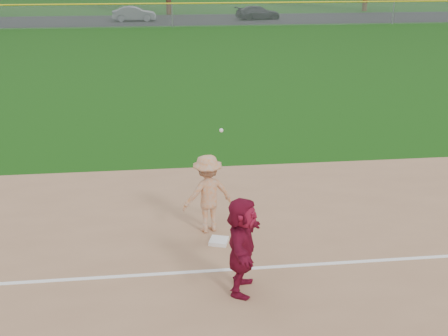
{
  "coord_description": "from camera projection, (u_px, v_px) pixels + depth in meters",
  "views": [
    {
      "loc": [
        -1.4,
        -10.36,
        5.82
      ],
      "look_at": [
        0.0,
        1.5,
        1.3
      ],
      "focal_mm": 45.0,
      "sensor_mm": 36.0,
      "label": 1
    }
  ],
  "objects": [
    {
      "name": "foul_line",
      "position": [
        238.0,
        269.0,
        11.08
      ],
      "size": [
        60.0,
        0.1,
        0.01
      ],
      "primitive_type": "cube",
      "color": "white",
      "rests_on": "infield_dirt"
    },
    {
      "name": "parking_asphalt",
      "position": [
        170.0,
        20.0,
        54.56
      ],
      "size": [
        120.0,
        10.0,
        0.01
      ],
      "primitive_type": "cube",
      "color": "black",
      "rests_on": "ground"
    },
    {
      "name": "car_right",
      "position": [
        258.0,
        13.0,
        54.62
      ],
      "size": [
        4.66,
        2.64,
        1.27
      ],
      "primitive_type": "imported",
      "rotation": [
        0.0,
        0.0,
        1.78
      ],
      "color": "black",
      "rests_on": "parking_asphalt"
    },
    {
      "name": "outfield_fence",
      "position": [
        172.0,
        4.0,
        48.29
      ],
      "size": [
        110.0,
        0.12,
        110.0
      ],
      "color": "#999EA0",
      "rests_on": "ground"
    },
    {
      "name": "base_runner",
      "position": [
        242.0,
        246.0,
        10.08
      ],
      "size": [
        0.95,
        1.8,
        1.85
      ],
      "primitive_type": "imported",
      "rotation": [
        0.0,
        0.0,
        1.32
      ],
      "color": "maroon",
      "rests_on": "infield_dirt"
    },
    {
      "name": "car_mid",
      "position": [
        134.0,
        14.0,
        53.18
      ],
      "size": [
        4.12,
        1.49,
        1.35
      ],
      "primitive_type": "imported",
      "rotation": [
        0.0,
        0.0,
        1.58
      ],
      "color": "#585B5F",
      "rests_on": "parking_asphalt"
    },
    {
      "name": "first_base",
      "position": [
        219.0,
        241.0,
        12.09
      ],
      "size": [
        0.48,
        0.48,
        0.09
      ],
      "primitive_type": "cube",
      "rotation": [
        0.0,
        0.0,
        -0.32
      ],
      "color": "white",
      "rests_on": "infield_dirt"
    },
    {
      "name": "first_base_play",
      "position": [
        208.0,
        194.0,
        12.37
      ],
      "size": [
        1.3,
        0.98,
        2.48
      ],
      "color": "#ABABAE",
      "rests_on": "infield_dirt"
    },
    {
      "name": "ground",
      "position": [
        232.0,
        250.0,
        11.83
      ],
      "size": [
        160.0,
        160.0,
        0.0
      ],
      "primitive_type": "plane",
      "color": "#15470D",
      "rests_on": "ground"
    }
  ]
}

